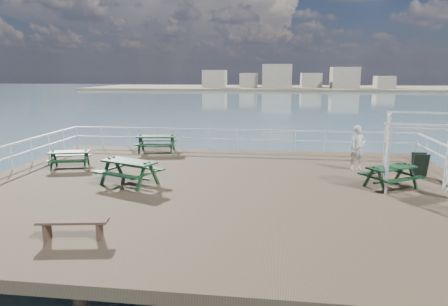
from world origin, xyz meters
TOP-DOWN VIEW (x-y plane):
  - ground at (0.00, 0.00)m, footprint 18.00×14.00m
  - sea_backdrop at (12.54, 134.07)m, footprint 300.00×300.00m
  - railing at (-0.07, 2.57)m, footprint 17.77×13.76m
  - picnic_table_a at (-6.68, 2.06)m, footprint 1.90×1.67m
  - picnic_table_b at (-4.01, 5.80)m, footprint 2.10×1.77m
  - picnic_table_c at (6.00, 0.64)m, footprint 2.24×2.13m
  - picnic_table_d at (-3.23, -0.13)m, footprint 2.48×2.26m
  - flat_bench_far at (-2.84, -4.96)m, footprint 1.72×0.66m
  - trellis_arbor at (6.70, 0.21)m, footprint 2.32×1.47m
  - sandwich_board at (7.53, 2.39)m, footprint 0.57×0.43m
  - person at (5.29, 3.04)m, footprint 0.79×0.66m

SIDE VIEW (x-z plane):
  - sea_backdrop at x=12.54m, z-range -5.11..4.09m
  - ground at x=0.00m, z-range -0.30..0.00m
  - flat_bench_far at x=-2.84m, z-range 0.12..0.60m
  - sandwich_board at x=7.53m, z-range -0.01..0.91m
  - picnic_table_a at x=-6.68m, z-range 0.11..0.89m
  - picnic_table_c at x=6.00m, z-range 0.12..0.97m
  - picnic_table_b at x=-4.01m, z-range 0.13..1.07m
  - picnic_table_d at x=-3.23m, z-range 0.14..1.12m
  - railing at x=-0.07m, z-range 0.32..1.42m
  - person at x=5.29m, z-range 0.00..1.86m
  - trellis_arbor at x=6.70m, z-range -0.15..2.55m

